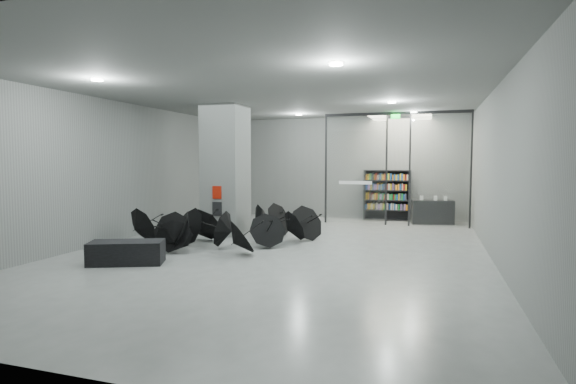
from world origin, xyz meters
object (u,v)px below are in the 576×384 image
(column, at_px, (226,170))
(bookshelf, at_px, (387,195))
(shop_counter, at_px, (432,212))
(umbrella_cluster, at_px, (229,233))
(bench, at_px, (127,253))

(column, height_order, bookshelf, column)
(shop_counter, bearing_deg, umbrella_cluster, -141.09)
(shop_counter, distance_m, umbrella_cluster, 7.95)
(column, bearing_deg, shop_counter, 34.44)
(column, height_order, bench, column)
(bench, xyz_separation_m, shop_counter, (6.53, 8.67, 0.18))
(shop_counter, relative_size, umbrella_cluster, 0.26)
(bench, xyz_separation_m, umbrella_cluster, (1.23, 2.75, 0.06))
(bench, height_order, umbrella_cluster, umbrella_cluster)
(umbrella_cluster, bearing_deg, shop_counter, 48.17)
(bench, bearing_deg, umbrella_cluster, 43.04)
(column, xyz_separation_m, bookshelf, (4.52, 4.75, -1.03))
(column, distance_m, bookshelf, 6.64)
(column, relative_size, bench, 2.51)
(bench, bearing_deg, column, 62.76)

